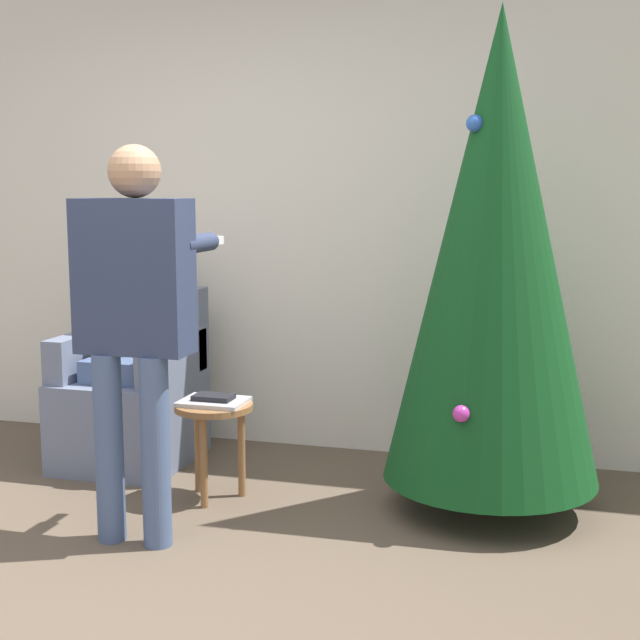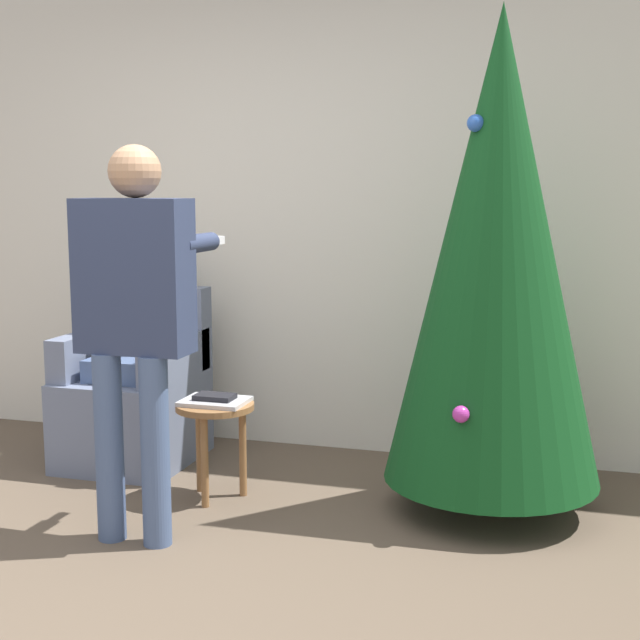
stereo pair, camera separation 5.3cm
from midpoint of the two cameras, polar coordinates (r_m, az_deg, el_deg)
The scene contains 9 objects.
ground_plane at distance 3.39m, azimuth -14.42°, elevation -17.79°, with size 14.00×14.00×0.00m, color brown.
wall_back at distance 5.08m, azimuth -1.93°, elevation 6.98°, with size 8.00×0.06×2.70m.
christmas_tree at distance 4.05m, azimuth 11.60°, elevation 4.46°, with size 0.98×0.98×2.27m.
armchair at distance 4.97m, azimuth -11.41°, elevation -4.91°, with size 0.64×0.72×0.93m.
person_seated at distance 4.88m, azimuth -11.66°, elevation -0.69°, with size 0.36×0.46×1.30m.
person_standing at distance 3.76m, azimuth -11.40°, elevation 0.94°, with size 0.48×0.57×1.66m.
side_stool at distance 4.30m, azimuth -6.38°, elevation -6.39°, with size 0.37×0.37×0.47m.
laptop at distance 4.28m, azimuth -6.40°, elevation -5.20°, with size 0.30×0.24×0.02m.
book at distance 4.27m, azimuth -6.40°, elevation -4.91°, with size 0.19×0.12×0.02m.
Camera 2 is at (1.63, -2.58, 1.49)m, focal length 50.00 mm.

